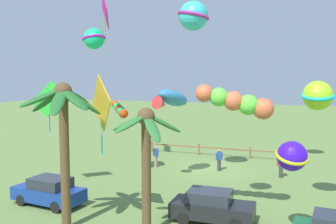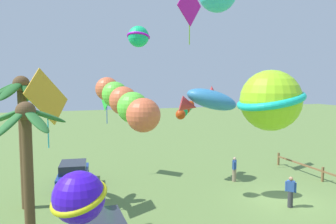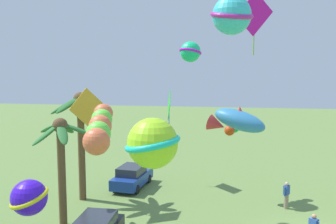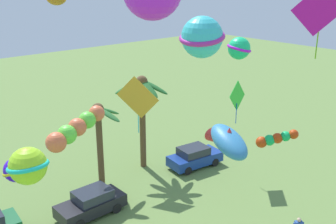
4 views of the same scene
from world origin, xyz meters
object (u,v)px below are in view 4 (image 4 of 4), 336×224
object	(u,v)px
palm_tree_0	(142,98)
palm_tree_1	(99,126)
kite_tube_1	(275,139)
kite_tube_8	(75,129)
parked_car_0	(195,157)
kite_diamond_0	(237,96)
kite_ball_9	(16,170)
kite_ball_4	(202,37)
kite_ball_11	(239,48)
parked_car_2	(91,203)
kite_fish_2	(227,141)
kite_diamond_3	(138,98)
kite_diamond_7	(321,8)
kite_ball_6	(28,166)

from	to	relation	value
palm_tree_0	palm_tree_1	size ratio (longest dim) A/B	1.19
kite_tube_1	kite_tube_8	xyz separation A→B (m)	(-9.03, 5.72, 1.17)
kite_tube_8	parked_car_0	bearing A→B (deg)	7.46
kite_diamond_0	kite_ball_9	xyz separation A→B (m)	(-13.91, 2.71, -1.82)
kite_ball_4	kite_ball_11	bearing A→B (deg)	23.97
palm_tree_1	parked_car_0	size ratio (longest dim) A/B	1.38
palm_tree_0	parked_car_2	distance (m)	8.04
palm_tree_1	kite_fish_2	distance (m)	9.08
palm_tree_0	parked_car_0	bearing A→B (deg)	-41.61
kite_diamond_0	kite_ball_11	bearing A→B (deg)	-141.91
kite_fish_2	kite_tube_8	bearing A→B (deg)	133.44
parked_car_2	kite_diamond_3	bearing A→B (deg)	20.97
kite_diamond_3	kite_ball_4	bearing A→B (deg)	-105.71
palm_tree_1	kite_ball_4	size ratio (longest dim) A/B	2.14
kite_tube_1	kite_ball_11	distance (m)	5.47
parked_car_0	kite_fish_2	distance (m)	9.42
kite_fish_2	kite_diamond_7	size ratio (longest dim) A/B	0.83
palm_tree_1	kite_diamond_7	xyz separation A→B (m)	(7.26, -9.91, 7.38)
kite_ball_4	kite_ball_11	size ratio (longest dim) A/B	1.33
palm_tree_0	kite_fish_2	xyz separation A→B (m)	(-1.84, -9.22, 0.32)
parked_car_0	kite_tube_8	bearing A→B (deg)	-172.54
kite_fish_2	kite_tube_1	bearing A→B (deg)	-3.16
parked_car_2	kite_ball_6	world-z (taller)	kite_ball_6
parked_car_2	kite_tube_8	size ratio (longest dim) A/B	1.08
palm_tree_1	kite_ball_6	world-z (taller)	kite_ball_6
kite_tube_8	kite_ball_11	size ratio (longest dim) A/B	1.84
kite_diamond_0	kite_tube_8	world-z (taller)	kite_diamond_0
kite_diamond_3	kite_ball_6	bearing A→B (deg)	-150.03
palm_tree_0	kite_tube_1	size ratio (longest dim) A/B	3.71
palm_tree_1	kite_tube_8	distance (m)	4.93
parked_car_2	kite_tube_1	bearing A→B (deg)	-38.61
palm_tree_1	kite_ball_9	bearing A→B (deg)	-164.91
parked_car_0	kite_diamond_7	xyz separation A→B (m)	(0.78, -7.93, 10.73)
kite_diamond_0	kite_tube_1	size ratio (longest dim) A/B	1.68
palm_tree_1	kite_diamond_0	size ratio (longest dim) A/B	1.86
kite_fish_2	kite_ball_11	bearing A→B (deg)	35.24
kite_tube_1	kite_ball_11	world-z (taller)	kite_ball_11
kite_ball_9	palm_tree_1	bearing A→B (deg)	15.09
parked_car_0	kite_ball_4	world-z (taller)	kite_ball_4
kite_diamond_7	palm_tree_0	bearing A→B (deg)	108.76
kite_fish_2	kite_ball_4	xyz separation A→B (m)	(-1.56, 0.35, 5.12)
parked_car_0	kite_diamond_0	xyz separation A→B (m)	(1.53, -2.31, 4.73)
kite_fish_2	kite_ball_6	size ratio (longest dim) A/B	1.97
kite_ball_4	parked_car_2	bearing A→B (deg)	114.42
palm_tree_0	kite_ball_9	xyz separation A→B (m)	(-9.65, -2.03, -1.43)
kite_ball_9	palm_tree_0	bearing A→B (deg)	11.89
kite_diamond_3	kite_tube_8	world-z (taller)	kite_diamond_3
kite_ball_4	kite_diamond_0	bearing A→B (deg)	28.34
kite_diamond_3	kite_tube_1	bearing A→B (deg)	-68.81
kite_ball_4	kite_ball_6	bearing A→B (deg)	162.63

